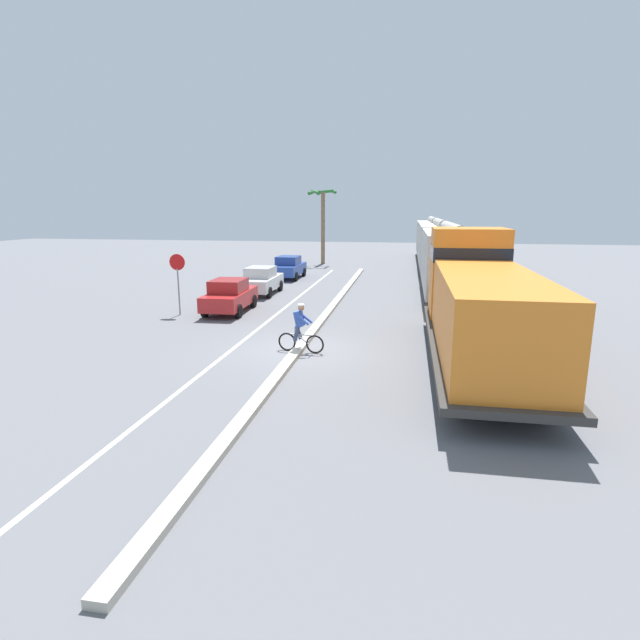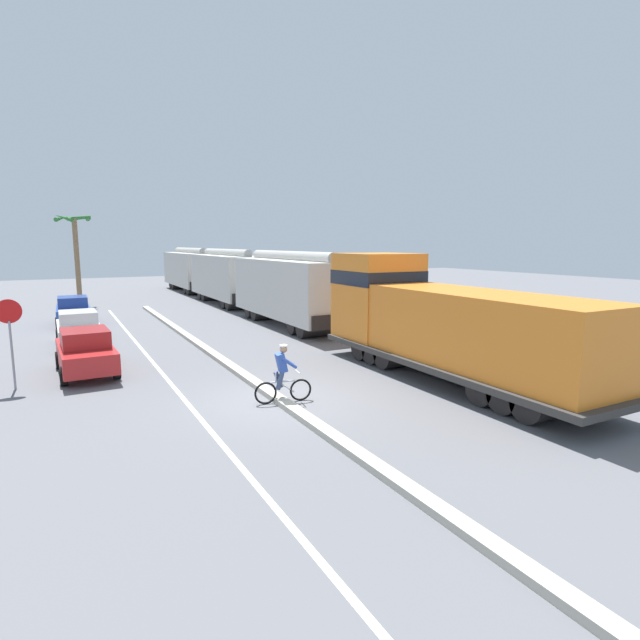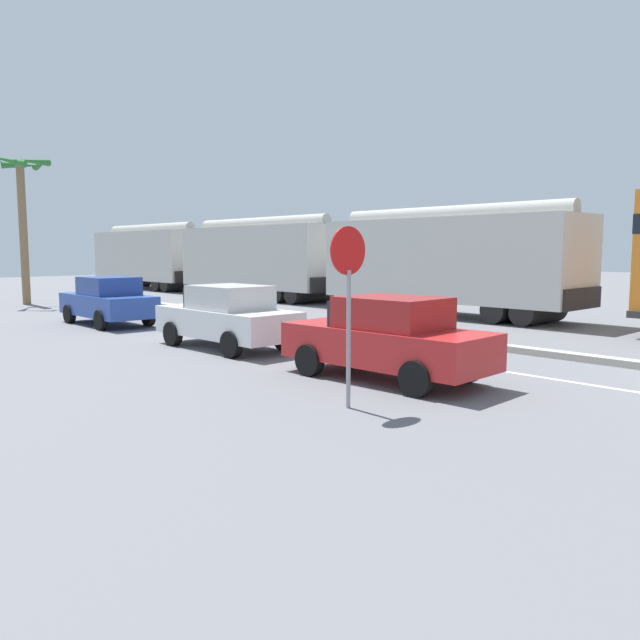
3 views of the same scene
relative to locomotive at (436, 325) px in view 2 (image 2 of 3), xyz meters
The scene contains 13 objects.
ground_plane 6.28m from the locomotive, behind, with size 120.00×120.00×0.00m, color slate.
median_curb 8.60m from the locomotive, 135.55° to the left, with size 0.36×36.00×0.16m, color #B2AD9E.
lane_stripe 10.44m from the locomotive, 144.95° to the left, with size 0.14×36.00×0.01m, color silver.
locomotive is the anchor object (origin of this frame).
hopper_car_lead 12.16m from the locomotive, 90.00° to the left, with size 2.90×10.60×4.18m.
hopper_car_middle 23.76m from the locomotive, 90.00° to the left, with size 2.90×10.60×4.18m.
hopper_car_trailing 35.36m from the locomotive, 90.00° to the left, with size 2.90×10.60×4.18m.
parked_car_red 12.36m from the locomotive, 151.14° to the left, with size 1.96×4.26×1.62m.
parked_car_white 15.66m from the locomotive, 133.66° to the left, with size 1.87×4.22×1.62m.
parked_car_blue 21.23m from the locomotive, 120.55° to the left, with size 1.89×4.23×1.62m.
cyclist 6.03m from the locomotive, behind, with size 1.70×0.53×1.71m.
stop_sign 13.84m from the locomotive, 159.07° to the left, with size 0.76×0.08×2.88m.
palm_tree_near 30.39m from the locomotive, 109.37° to the left, with size 2.67×2.72×6.81m.
Camera 2 is at (-5.53, -13.09, 4.60)m, focal length 28.00 mm.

